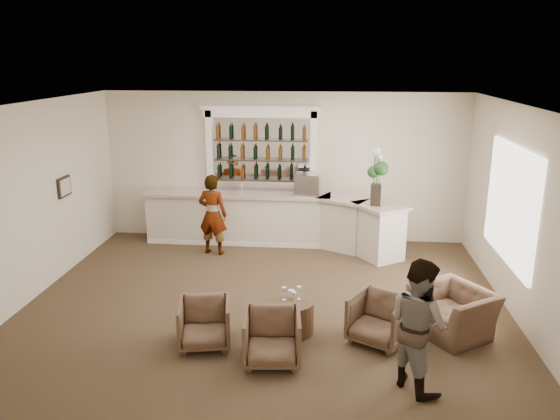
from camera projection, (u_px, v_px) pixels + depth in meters
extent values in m
plane|color=brown|center=(266.00, 303.00, 9.22)|extent=(8.00, 8.00, 0.00)
cube|color=beige|center=(284.00, 167.00, 12.13)|extent=(8.00, 0.04, 3.30)
cube|color=beige|center=(28.00, 203.00, 9.14)|extent=(0.04, 7.00, 3.30)
cube|color=beige|center=(522.00, 216.00, 8.41)|extent=(0.04, 7.00, 3.30)
cube|color=silver|center=(264.00, 105.00, 8.33)|extent=(8.00, 7.00, 0.04)
cube|color=white|center=(511.00, 204.00, 8.88)|extent=(0.05, 2.40, 1.90)
cube|color=black|center=(64.00, 187.00, 10.29)|extent=(0.04, 0.46, 0.38)
cube|color=beige|center=(65.00, 187.00, 10.29)|extent=(0.01, 0.38, 0.30)
cube|color=silver|center=(238.00, 218.00, 12.19)|extent=(4.00, 0.70, 1.08)
cube|color=beige|center=(237.00, 194.00, 12.01)|extent=(4.10, 0.82, 0.06)
cube|color=silver|center=(344.00, 224.00, 11.75)|extent=(1.12, 1.04, 1.08)
cube|color=beige|center=(345.00, 199.00, 11.58)|extent=(1.27, 1.19, 0.06)
cube|color=silver|center=(379.00, 232.00, 11.19)|extent=(1.08, 1.14, 1.08)
cube|color=beige|center=(380.00, 206.00, 11.01)|extent=(1.24, 1.29, 0.06)
cube|color=white|center=(236.00, 244.00, 12.00)|extent=(4.00, 0.06, 0.10)
cube|color=white|center=(262.00, 154.00, 12.07)|extent=(2.15, 0.02, 1.65)
cube|color=white|center=(211.00, 175.00, 12.26)|extent=(0.14, 0.16, 2.90)
cube|color=white|center=(313.00, 177.00, 12.05)|extent=(0.14, 0.16, 2.90)
cube|color=white|center=(261.00, 113.00, 11.78)|extent=(2.52, 0.16, 0.18)
cube|color=white|center=(261.00, 108.00, 11.74)|extent=(2.64, 0.20, 0.08)
cube|color=#322519|center=(261.00, 180.00, 12.12)|extent=(2.05, 0.20, 0.03)
cube|color=#322519|center=(261.00, 160.00, 12.00)|extent=(2.05, 0.20, 0.03)
cube|color=#322519|center=(261.00, 140.00, 11.89)|extent=(2.05, 0.20, 0.03)
cylinder|color=#513A23|center=(292.00, 317.00, 8.19)|extent=(0.66, 0.66, 0.50)
imported|color=gray|center=(213.00, 215.00, 11.34)|extent=(0.69, 0.53, 1.70)
imported|color=gray|center=(418.00, 324.00, 6.68)|extent=(1.00, 1.04, 1.70)
imported|color=brown|center=(205.00, 323.00, 7.80)|extent=(0.85, 0.86, 0.68)
imported|color=brown|center=(272.00, 337.00, 7.36)|extent=(0.84, 0.86, 0.72)
imported|color=brown|center=(379.00, 319.00, 7.89)|extent=(1.04, 1.05, 0.71)
imported|color=brown|center=(453.00, 311.00, 8.13)|extent=(1.39, 1.42, 0.70)
cube|color=silver|center=(308.00, 184.00, 11.72)|extent=(0.57, 0.49, 0.47)
cube|color=black|center=(376.00, 195.00, 10.90)|extent=(0.19, 0.19, 0.43)
cube|color=white|center=(291.00, 294.00, 8.24)|extent=(0.08, 0.08, 0.12)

